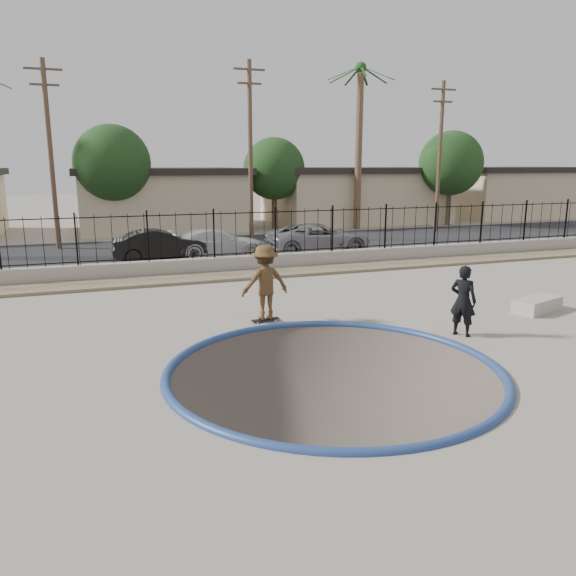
# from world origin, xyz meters

# --- Properties ---
(ground) EXTENTS (120.00, 120.00, 2.20)m
(ground) POSITION_xyz_m (0.00, 12.00, -1.10)
(ground) COLOR gray
(ground) RESTS_ON ground
(bowl_pit) EXTENTS (6.84, 6.84, 1.80)m
(bowl_pit) POSITION_xyz_m (0.00, -1.00, 0.00)
(bowl_pit) COLOR #453B35
(bowl_pit) RESTS_ON ground
(coping_ring) EXTENTS (7.04, 7.04, 0.20)m
(coping_ring) POSITION_xyz_m (0.00, -1.00, 0.00)
(coping_ring) COLOR navy
(coping_ring) RESTS_ON ground
(rock_strip) EXTENTS (42.00, 1.60, 0.11)m
(rock_strip) POSITION_xyz_m (0.00, 9.20, 0.06)
(rock_strip) COLOR #867858
(rock_strip) RESTS_ON ground
(retaining_wall) EXTENTS (42.00, 0.45, 0.60)m
(retaining_wall) POSITION_xyz_m (0.00, 10.30, 0.30)
(retaining_wall) COLOR #A0998C
(retaining_wall) RESTS_ON ground
(fence) EXTENTS (40.00, 0.04, 1.80)m
(fence) POSITION_xyz_m (0.00, 10.30, 1.50)
(fence) COLOR black
(fence) RESTS_ON retaining_wall
(street) EXTENTS (90.00, 8.00, 0.04)m
(street) POSITION_xyz_m (0.00, 17.00, 0.02)
(street) COLOR black
(street) RESTS_ON ground
(house_center) EXTENTS (10.60, 8.60, 3.90)m
(house_center) POSITION_xyz_m (0.00, 26.50, 1.97)
(house_center) COLOR #C4B48C
(house_center) RESTS_ON ground
(house_east) EXTENTS (12.60, 8.60, 3.90)m
(house_east) POSITION_xyz_m (14.00, 26.50, 1.97)
(house_east) COLOR #C4B48C
(house_east) RESTS_ON ground
(house_east_far) EXTENTS (11.60, 8.60, 3.90)m
(house_east_far) POSITION_xyz_m (28.00, 26.50, 1.97)
(house_east_far) COLOR #C4B48C
(house_east_far) RESTS_ON ground
(palm_right) EXTENTS (2.30, 2.30, 10.30)m
(palm_right) POSITION_xyz_m (12.00, 22.00, 7.33)
(palm_right) COLOR brown
(palm_right) RESTS_ON ground
(utility_pole_left) EXTENTS (1.70, 0.24, 9.00)m
(utility_pole_left) POSITION_xyz_m (-6.00, 19.00, 4.70)
(utility_pole_left) COLOR #473323
(utility_pole_left) RESTS_ON ground
(utility_pole_mid) EXTENTS (1.70, 0.24, 9.50)m
(utility_pole_mid) POSITION_xyz_m (4.00, 19.00, 4.96)
(utility_pole_mid) COLOR #473323
(utility_pole_mid) RESTS_ON ground
(utility_pole_right) EXTENTS (1.70, 0.24, 9.00)m
(utility_pole_right) POSITION_xyz_m (16.00, 19.00, 4.70)
(utility_pole_right) COLOR #473323
(utility_pole_right) RESTS_ON ground
(street_tree_left) EXTENTS (4.32, 4.32, 6.36)m
(street_tree_left) POSITION_xyz_m (-3.00, 23.00, 4.19)
(street_tree_left) COLOR #473323
(street_tree_left) RESTS_ON ground
(street_tree_mid) EXTENTS (3.96, 3.96, 5.83)m
(street_tree_mid) POSITION_xyz_m (7.00, 24.00, 3.84)
(street_tree_mid) COLOR #473323
(street_tree_mid) RESTS_ON ground
(street_tree_right) EXTENTS (4.32, 4.32, 6.36)m
(street_tree_right) POSITION_xyz_m (19.00, 22.00, 4.19)
(street_tree_right) COLOR #473323
(street_tree_right) RESTS_ON ground
(skater) EXTENTS (1.32, 0.80, 1.99)m
(skater) POSITION_xyz_m (-0.23, 3.00, 1.00)
(skater) COLOR brown
(skater) RESTS_ON ground
(skateboard) EXTENTS (0.81, 0.30, 0.07)m
(skateboard) POSITION_xyz_m (-0.23, 3.00, 0.06)
(skateboard) COLOR black
(skateboard) RESTS_ON ground
(videographer) EXTENTS (0.72, 0.77, 1.77)m
(videographer) POSITION_xyz_m (4.00, 0.17, 0.89)
(videographer) COLOR black
(videographer) RESTS_ON ground
(concrete_ledge) EXTENTS (1.74, 1.16, 0.40)m
(concrete_ledge) POSITION_xyz_m (7.50, 1.37, 0.20)
(concrete_ledge) COLOR #A59F92
(concrete_ledge) RESTS_ON ground
(car_b) EXTENTS (4.06, 1.48, 1.33)m
(car_b) POSITION_xyz_m (-1.66, 13.85, 0.70)
(car_b) COLOR black
(car_b) RESTS_ON street
(car_c) EXTENTS (4.31, 1.79, 1.25)m
(car_c) POSITION_xyz_m (0.96, 13.97, 0.66)
(car_c) COLOR silver
(car_c) RESTS_ON street
(car_d) EXTENTS (5.01, 2.33, 1.39)m
(car_d) POSITION_xyz_m (5.69, 13.40, 0.73)
(car_d) COLOR gray
(car_d) RESTS_ON street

